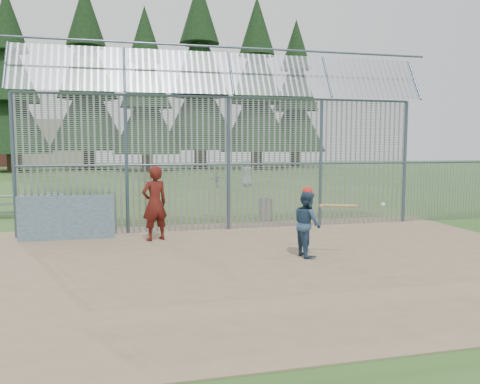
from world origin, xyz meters
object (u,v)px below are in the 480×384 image
object	(u,v)px
dugout_wall	(67,218)
bleacher	(22,205)
trash_can	(265,209)
batter	(307,224)
onlooker	(155,203)

from	to	relation	value
dugout_wall	bleacher	distance (m)	5.43
dugout_wall	trash_can	distance (m)	6.50
dugout_wall	batter	xyz separation A→B (m)	(5.62, -3.27, 0.15)
onlooker	dugout_wall	bearing A→B (deg)	-38.85
batter	bleacher	distance (m)	11.34
bleacher	batter	bearing A→B (deg)	-46.83
batter	dugout_wall	bearing A→B (deg)	55.74
trash_can	bleacher	world-z (taller)	trash_can
batter	onlooker	bearing A→B (deg)	47.31
onlooker	bleacher	world-z (taller)	onlooker
dugout_wall	trash_can	size ratio (longest dim) A/B	3.05
dugout_wall	bleacher	bearing A→B (deg)	113.15
batter	onlooker	xyz separation A→B (m)	(-3.31, 2.65, 0.25)
onlooker	bleacher	bearing A→B (deg)	-75.30
batter	trash_can	size ratio (longest dim) A/B	1.84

